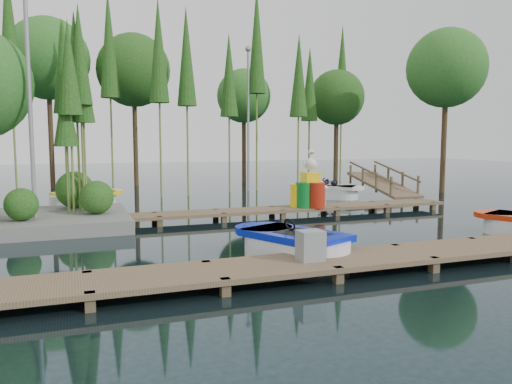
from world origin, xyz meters
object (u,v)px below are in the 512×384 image
object	(u,v)px
island	(2,120)
boat_yellow_far	(85,199)
yellow_barrel	(298,195)
utility_cabinet	(311,246)
boat_blue	(293,246)
drum_cluster	(312,190)

from	to	relation	value
island	boat_yellow_far	size ratio (longest dim) A/B	2.18
boat_yellow_far	yellow_barrel	size ratio (longest dim) A/B	3.86
boat_yellow_far	utility_cabinet	xyz separation A→B (m)	(3.77, -11.93, 0.29)
boat_yellow_far	boat_blue	bearing A→B (deg)	-68.09
island	utility_cabinet	bearing A→B (deg)	-52.18
boat_blue	yellow_barrel	distance (m)	6.34
utility_cabinet	yellow_barrel	distance (m)	7.63
boat_blue	boat_yellow_far	world-z (taller)	boat_yellow_far
boat_blue	boat_yellow_far	bearing A→B (deg)	86.37
boat_blue	island	bearing A→B (deg)	109.84
utility_cabinet	yellow_barrel	bearing A→B (deg)	66.55
boat_yellow_far	island	bearing A→B (deg)	-117.64
boat_blue	yellow_barrel	xyz separation A→B (m)	(2.80, 5.67, 0.42)
island	yellow_barrel	world-z (taller)	island
boat_blue	yellow_barrel	bearing A→B (deg)	39.40
boat_blue	utility_cabinet	world-z (taller)	boat_blue
boat_yellow_far	drum_cluster	xyz separation A→B (m)	(7.25, -5.08, 0.58)
boat_blue	boat_yellow_far	distance (m)	11.33
boat_yellow_far	utility_cabinet	bearing A→B (deg)	-71.28
island	drum_cluster	bearing A→B (deg)	-5.65
yellow_barrel	boat_blue	bearing A→B (deg)	-116.23
boat_blue	utility_cabinet	bearing A→B (deg)	-124.71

